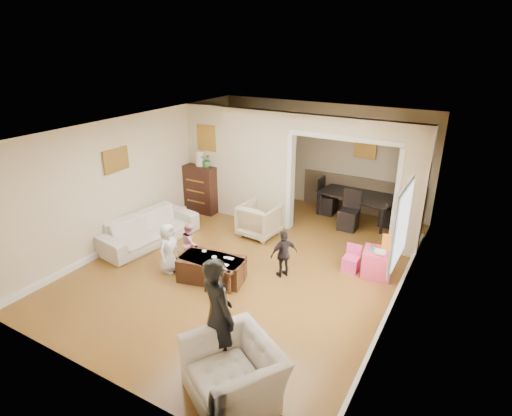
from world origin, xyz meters
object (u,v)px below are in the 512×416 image
Objects in this scene: child_toddler at (284,254)px; sofa at (149,229)px; play_table at (377,263)px; adult_person at (218,315)px; dining_table at (357,207)px; dresser at (202,188)px; coffee_cup at (214,259)px; cyan_cup at (373,249)px; coffee_table at (212,269)px; table_lamp at (200,158)px; child_kneel_a at (168,248)px; armchair_back at (260,220)px; child_kneel_b at (190,243)px; armchair_front at (234,373)px.

sofa is at bearing -49.98° from child_toddler.
play_table is 1.71m from child_toddler.
dining_table is at bearing -67.22° from adult_person.
adult_person is at bearing -51.02° from dresser.
coffee_cup is at bearing -145.06° from play_table.
coffee_cup is 1.22× the size of cyan_cup.
dining_table reaches higher than coffee_table.
table_lamp is 3.70× the size of coffee_cup.
cyan_cup is 3.69m from child_kneel_a.
table_lamp reaches higher than cyan_cup.
armchair_back is at bearing -15.25° from table_lamp.
coffee_cup is 0.11× the size of child_toddler.
armchair_back is 0.83× the size of child_kneel_a.
child_kneel_a is at bearing 76.87° from armchair_back.
child_kneel_a is at bearing 127.77° from child_kneel_b.
play_table is (0.75, 3.65, -0.11)m from armchair_front.
cyan_cup is at bearing 175.31° from armchair_back.
table_lamp is 0.71× the size of play_table.
adult_person is at bearing -78.76° from dining_table.
dresser is (-3.85, 4.55, 0.23)m from armchair_front.
cyan_cup is at bearing -68.45° from sofa.
coffee_table is 2.89m from cyan_cup.
table_lamp is at bearing 161.04° from armchair_front.
cyan_cup is at bearing -153.43° from play_table.
dresser reaches higher than armchair_front.
child_kneel_a is (-0.95, -0.10, 0.00)m from coffee_cup.
sofa is 3.05m from child_toddler.
child_kneel_b is at bearing -108.15° from dining_table.
table_lamp reaches higher than dresser.
cyan_cup is 0.05× the size of adult_person.
coffee_cup is (2.09, -0.60, 0.16)m from sofa.
coffee_table is (-1.76, 2.02, -0.15)m from armchair_front.
armchair_back reaches higher than play_table.
cyan_cup is at bearing -55.17° from dining_table.
dresser is 5.44m from adult_person.
coffee_table is 14.22× the size of cyan_cup.
child_toddler reaches higher than armchair_back.
armchair_back is 2.60m from cyan_cup.
child_toddler is (-1.45, -0.88, 0.20)m from play_table.
armchair_front is 11.37× the size of coffee_cup.
armchair_back is at bearing 146.23° from armchair_front.
sofa is at bearing 164.66° from coffee_table.
adult_person is 2.87m from child_kneel_b.
child_kneel_b is at bearing 156.80° from coffee_table.
coffee_table is at bearing -28.10° from adult_person.
adult_person is (3.32, -2.24, 0.50)m from sofa.
child_toddler is (1.05, 0.75, 0.23)m from coffee_table.
coffee_table is at bearing 99.16° from armchair_back.
cyan_cup is 1.59m from child_toddler.
armchair_back is 0.72× the size of armchair_front.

